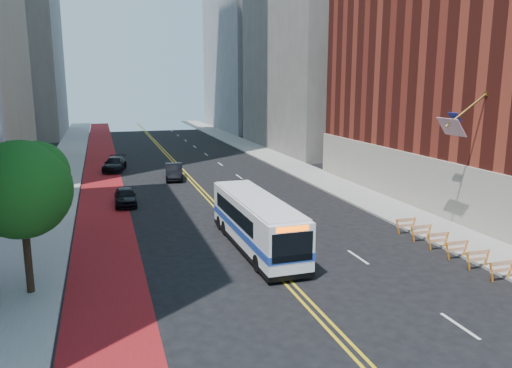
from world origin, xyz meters
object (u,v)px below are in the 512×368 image
object	(u,v)px
transit_bus	(256,222)
car_a	(125,196)
car_b	(174,172)
street_tree	(23,186)
car_c	(115,164)

from	to	relation	value
transit_bus	car_a	bearing A→B (deg)	116.96
car_b	street_tree	bearing A→B (deg)	-104.94
car_a	car_b	size ratio (longest dim) A/B	0.87
transit_bus	car_b	size ratio (longest dim) A/B	2.36
street_tree	transit_bus	size ratio (longest dim) A/B	0.63
street_tree	transit_bus	world-z (taller)	street_tree
car_a	car_b	xyz separation A→B (m)	(4.98, 9.11, 0.07)
car_a	car_c	size ratio (longest dim) A/B	0.81
transit_bus	car_b	bearing A→B (deg)	93.29
car_b	car_c	distance (m)	8.33
street_tree	transit_bus	xyz separation A→B (m)	(11.28, 3.09, -3.39)
street_tree	car_c	size ratio (longest dim) A/B	1.37
street_tree	car_c	xyz separation A→B (m)	(4.46, 31.03, -4.20)
street_tree	car_b	bearing A→B (deg)	68.39
street_tree	car_a	size ratio (longest dim) A/B	1.70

